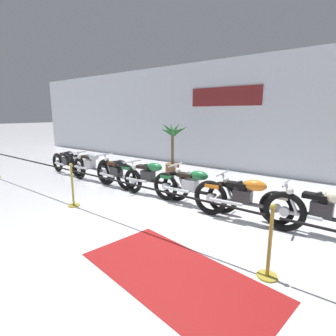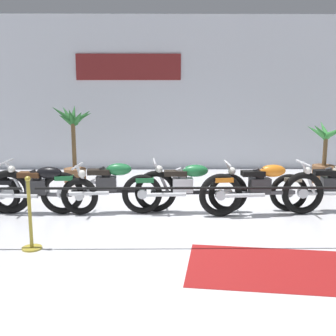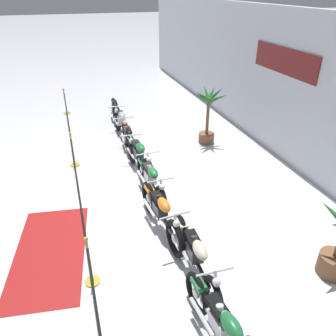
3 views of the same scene
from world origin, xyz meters
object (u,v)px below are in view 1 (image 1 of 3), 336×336
motorcycle_black_2 (118,173)px  motorcycle_orange_5 (245,200)px  potted_palm_left_of_row (173,147)px  motorcycle_green_4 (192,187)px  motorcycle_black_0 (68,162)px  floor_banner (175,275)px  motorcycle_cream_6 (325,213)px  stanchion_far_left (91,180)px  stanchion_mid_left (73,192)px  stanchion_mid_right (269,253)px  motorcycle_silver_1 (91,166)px  motorcycle_green_3 (150,178)px

motorcycle_black_2 → motorcycle_orange_5: size_ratio=0.93×
potted_palm_left_of_row → motorcycle_green_4: bearing=-45.9°
motorcycle_black_0 → floor_banner: size_ratio=0.84×
motorcycle_cream_6 → stanchion_far_left: stanchion_far_left is taller
potted_palm_left_of_row → floor_banner: 6.48m
motorcycle_orange_5 → motorcycle_green_4: bearing=173.7°
potted_palm_left_of_row → stanchion_mid_left: potted_palm_left_of_row is taller
motorcycle_cream_6 → motorcycle_black_0: bearing=-179.6°
motorcycle_orange_5 → stanchion_mid_right: stanchion_mid_right is taller
motorcycle_orange_5 → floor_banner: (-0.05, -2.33, -0.48)m
stanchion_far_left → stanchion_mid_right: (3.86, 0.00, -0.41)m
stanchion_mid_left → stanchion_mid_right: size_ratio=1.00×
motorcycle_silver_1 → motorcycle_orange_5: size_ratio=1.04×
motorcycle_silver_1 → motorcycle_green_3: bearing=0.0°
floor_banner → potted_palm_left_of_row: bearing=135.4°
motorcycle_black_2 → stanchion_mid_left: bearing=-78.7°
motorcycle_black_2 → motorcycle_green_3: bearing=2.0°
motorcycle_cream_6 → motorcycle_black_2: bearing=-178.9°
motorcycle_black_0 → floor_banner: bearing=-20.7°
motorcycle_orange_5 → potted_palm_left_of_row: size_ratio=1.20×
stanchion_far_left → motorcycle_silver_1: bearing=144.1°
stanchion_mid_right → motorcycle_green_3: bearing=154.6°
motorcycle_green_4 → floor_banner: bearing=-62.1°
motorcycle_orange_5 → stanchion_far_left: (-2.89, -1.59, 0.28)m
motorcycle_green_4 → motorcycle_orange_5: bearing=-6.3°
motorcycle_black_0 → stanchion_mid_left: bearing=-30.0°
potted_palm_left_of_row → motorcycle_green_3: bearing=-65.8°
motorcycle_black_0 → floor_banner: (6.65, -2.51, -0.46)m
stanchion_mid_right → floor_banner: bearing=-144.1°
motorcycle_green_3 → potted_palm_left_of_row: size_ratio=1.29×
motorcycle_black_2 → stanchion_far_left: size_ratio=0.15×
stanchion_far_left → floor_banner: 3.03m
motorcycle_black_0 → motorcycle_cream_6: 8.08m
motorcycle_cream_6 → floor_banner: (-1.43, -2.56, -0.46)m
motorcycle_black_0 → stanchion_far_left: bearing=-24.9°
potted_palm_left_of_row → stanchion_far_left: potted_palm_left_of_row is taller
motorcycle_orange_5 → motorcycle_cream_6: bearing=9.6°
motorcycle_green_3 → floor_banner: 3.71m
motorcycle_green_3 → motorcycle_green_4: bearing=-1.0°
motorcycle_orange_5 → stanchion_mid_right: size_ratio=2.16×
stanchion_mid_left → stanchion_mid_right: (4.60, 0.00, 0.00)m
motorcycle_green_3 → stanchion_far_left: size_ratio=0.18×
motorcycle_black_0 → motorcycle_black_2: motorcycle_black_0 is taller
motorcycle_black_2 → motorcycle_green_4: (2.62, 0.02, 0.02)m
motorcycle_cream_6 → stanchion_far_left: size_ratio=0.17×
motorcycle_green_3 → motorcycle_orange_5: 2.75m
potted_palm_left_of_row → stanchion_mid_left: size_ratio=1.81×
motorcycle_black_0 → motorcycle_silver_1: bearing=-0.3°
motorcycle_green_3 → motorcycle_orange_5: (2.74, -0.17, -0.00)m
motorcycle_silver_1 → floor_banner: 5.86m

